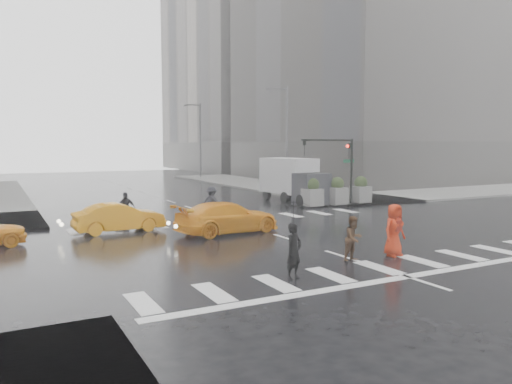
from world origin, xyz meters
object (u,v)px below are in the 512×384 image
pedestrian_brown (354,239)px  traffic_signal_pole (340,158)px  taxi_mid (119,218)px  pedestrian_orange (394,230)px  box_truck (294,179)px

pedestrian_brown → traffic_signal_pole: bearing=44.4°
pedestrian_brown → taxi_mid: bearing=111.5°
pedestrian_orange → taxi_mid: 12.61m
taxi_mid → box_truck: box_truck is taller
pedestrian_brown → box_truck: box_truck is taller
traffic_signal_pole → taxi_mid: traffic_signal_pole is taller
box_truck → pedestrian_brown: bearing=-121.4°
taxi_mid → box_truck: bearing=-68.8°
traffic_signal_pole → pedestrian_brown: bearing=-125.4°
pedestrian_orange → box_truck: box_truck is taller
pedestrian_brown → box_truck: 17.70m
traffic_signal_pole → pedestrian_orange: (-7.30, -12.90, -2.24)m
traffic_signal_pole → pedestrian_brown: size_ratio=2.82×
traffic_signal_pole → box_truck: size_ratio=0.76×
taxi_mid → box_truck: 15.00m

